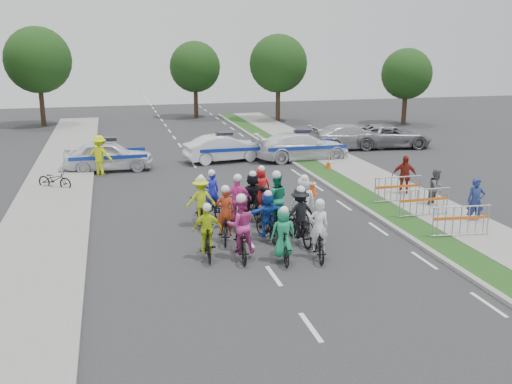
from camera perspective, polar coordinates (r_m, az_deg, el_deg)
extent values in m
plane|color=#28282B|center=(15.81, 1.78, -8.40)|extent=(90.00, 90.00, 0.00)
cube|color=gray|center=(21.93, 11.00, -1.79)|extent=(0.20, 60.00, 0.12)
cube|color=#1F4115|center=(22.24, 12.64, -1.67)|extent=(1.20, 60.00, 0.11)
cube|color=gray|center=(23.09, 16.63, -1.30)|extent=(2.40, 60.00, 0.13)
cube|color=gray|center=(20.07, -20.63, -4.05)|extent=(3.00, 60.00, 0.13)
imported|color=black|center=(17.05, 6.19, -5.00)|extent=(0.93, 1.87, 0.94)
imported|color=white|center=(16.85, 6.29, -3.48)|extent=(0.63, 0.47, 1.57)
sphere|color=white|center=(16.59, 6.42, -1.14)|extent=(0.27, 0.27, 0.27)
imported|color=black|center=(16.66, 2.67, -5.36)|extent=(0.57, 1.65, 0.98)
imported|color=#1C9E64|center=(16.47, 2.74, -4.03)|extent=(0.75, 0.51, 1.46)
sphere|color=white|center=(16.22, 2.82, -1.85)|extent=(0.25, 0.25, 0.25)
imported|color=black|center=(16.94, -1.55, -4.91)|extent=(0.84, 2.00, 1.02)
imported|color=#C73789|center=(16.72, -1.52, -3.29)|extent=(0.88, 0.71, 1.70)
sphere|color=white|center=(16.44, -1.50, -0.67)|extent=(0.30, 0.30, 0.30)
imported|color=black|center=(16.94, -4.89, -5.03)|extent=(0.56, 1.67, 0.99)
imported|color=#CDEB18|center=(16.75, -4.90, -3.71)|extent=(0.89, 0.41, 1.48)
sphere|color=white|center=(16.50, -4.92, -1.53)|extent=(0.26, 0.26, 0.26)
imported|color=black|center=(18.20, 4.33, -3.60)|extent=(0.81, 1.91, 0.98)
imported|color=black|center=(18.00, 4.41, -2.13)|extent=(1.10, 0.70, 1.63)
sphere|color=white|center=(17.75, 4.51, 0.19)|extent=(0.28, 0.28, 0.28)
imported|color=black|center=(18.38, 1.11, -3.40)|extent=(0.75, 1.67, 0.97)
imported|color=#1847B6|center=(18.20, 1.16, -2.18)|extent=(1.40, 0.68, 1.45)
sphere|color=white|center=(17.98, 1.22, -0.21)|extent=(0.25, 0.25, 0.25)
imported|color=black|center=(18.39, -3.09, -3.42)|extent=(1.00, 1.92, 0.96)
imported|color=#B23516|center=(18.19, -3.08, -1.97)|extent=(0.65, 0.50, 1.60)
sphere|color=white|center=(17.94, -3.09, 0.27)|extent=(0.28, 0.28, 0.28)
imported|color=black|center=(19.49, 4.68, -2.15)|extent=(0.67, 1.88, 1.11)
imported|color=white|center=(19.32, 4.75, -0.89)|extent=(0.85, 0.59, 1.67)
sphere|color=white|center=(19.07, 4.85, 1.34)|extent=(0.29, 0.29, 0.29)
imported|color=black|center=(19.59, 1.94, -2.11)|extent=(1.02, 2.09, 1.05)
imported|color=#198C63|center=(19.40, 1.99, -0.66)|extent=(0.95, 0.79, 1.75)
sphere|color=white|center=(19.14, 2.06, 1.72)|extent=(0.30, 0.30, 0.30)
imported|color=black|center=(19.54, -1.88, -2.07)|extent=(0.53, 1.85, 1.11)
imported|color=#FF46BE|center=(19.36, -1.86, -0.82)|extent=(0.98, 0.41, 1.66)
sphere|color=white|center=(19.12, -1.85, 1.40)|extent=(0.29, 0.29, 0.29)
imported|color=black|center=(19.85, -5.50, -2.10)|extent=(0.65, 1.81, 0.95)
imported|color=#D4F91A|center=(19.67, -5.52, -0.76)|extent=(1.03, 0.60, 1.58)
sphere|color=white|center=(19.43, -5.55, 1.29)|extent=(0.27, 0.27, 0.27)
imported|color=black|center=(20.54, -0.40, -1.32)|extent=(0.66, 1.76, 1.03)
imported|color=black|center=(20.38, -0.36, -0.18)|extent=(1.48, 0.60, 1.55)
sphere|color=white|center=(20.16, -0.33, 1.77)|extent=(0.27, 0.27, 0.27)
imported|color=black|center=(20.97, -4.44, -1.20)|extent=(0.86, 1.81, 0.91)
imported|color=#1D21DB|center=(20.79, -4.45, 0.04)|extent=(0.60, 0.44, 1.52)
sphere|color=white|center=(20.57, -4.46, 1.90)|extent=(0.26, 0.26, 0.26)
imported|color=black|center=(21.66, 0.47, -0.51)|extent=(0.53, 1.68, 1.00)
imported|color=red|center=(21.50, 0.50, 0.56)|extent=(0.75, 0.50, 1.50)
sphere|color=white|center=(21.29, 0.54, 2.33)|extent=(0.26, 0.26, 0.26)
imported|color=white|center=(29.30, -14.55, 3.55)|extent=(4.43, 1.98, 1.48)
imported|color=white|center=(30.56, -3.18, 4.38)|extent=(4.45, 2.13, 1.41)
imported|color=white|center=(30.99, 4.65, 4.58)|extent=(5.12, 2.11, 1.48)
imported|color=#AEAEB3|center=(34.65, 9.46, 5.49)|extent=(5.08, 2.19, 1.46)
imported|color=gray|center=(35.55, 13.20, 5.48)|extent=(5.27, 2.93, 1.40)
imported|color=navy|center=(21.37, 21.11, -0.86)|extent=(0.70, 0.58, 1.64)
imported|color=#555459|center=(22.97, 17.58, 0.35)|extent=(0.93, 0.87, 1.52)
imported|color=maroon|center=(24.24, 14.61, 1.56)|extent=(1.10, 0.83, 1.73)
imported|color=#DBF00C|center=(28.37, -15.35, 3.58)|extent=(1.41, 1.12, 1.91)
cube|color=#F24C0C|center=(24.14, 5.65, -0.16)|extent=(0.40, 0.40, 0.03)
cone|color=#F24C0C|center=(24.06, 5.67, 0.61)|extent=(0.36, 0.36, 0.70)
cylinder|color=silver|center=(24.04, 5.68, 0.84)|extent=(0.29, 0.29, 0.08)
cube|color=#F24C0C|center=(28.64, 7.24, 2.17)|extent=(0.40, 0.40, 0.03)
cone|color=#F24C0C|center=(28.57, 7.26, 2.83)|extent=(0.36, 0.36, 0.70)
cylinder|color=silver|center=(28.55, 7.26, 3.02)|extent=(0.29, 0.29, 0.08)
imported|color=black|center=(26.21, -19.49, 1.19)|extent=(1.71, 1.38, 0.87)
cylinder|color=#382619|center=(46.08, 2.21, 9.08)|extent=(0.36, 0.36, 3.25)
sphere|color=#1A3C13|center=(45.88, 2.24, 12.72)|extent=(4.55, 4.55, 4.55)
cylinder|color=#382619|center=(45.90, 14.62, 8.28)|extent=(0.36, 0.36, 2.75)
sphere|color=#1A3C13|center=(45.70, 14.83, 11.36)|extent=(3.85, 3.85, 3.85)
cylinder|color=#382619|center=(46.42, -20.63, 8.35)|extent=(0.36, 0.36, 3.50)
sphere|color=#1A3C13|center=(46.22, -20.99, 12.23)|extent=(4.90, 4.90, 4.90)
cylinder|color=#382619|center=(48.69, -6.03, 9.17)|extent=(0.36, 0.36, 3.00)
sphere|color=#1A3C13|center=(48.50, -6.12, 12.35)|extent=(4.20, 4.20, 4.20)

